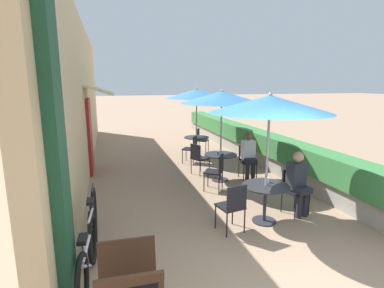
% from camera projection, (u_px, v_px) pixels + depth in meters
% --- Properties ---
extents(cafe_facade_wall, '(0.98, 13.83, 4.20)m').
position_uv_depth(cafe_facade_wall, '(83.00, 98.00, 8.71)').
color(cafe_facade_wall, '#D6B784').
rests_on(cafe_facade_wall, ground_plane).
extents(planter_hedge, '(0.60, 12.83, 1.01)m').
position_uv_depth(planter_hedge, '(247.00, 141.00, 10.45)').
color(planter_hedge, gray).
rests_on(planter_hedge, ground_plane).
extents(patio_table_near, '(0.85, 0.85, 0.71)m').
position_uv_depth(patio_table_near, '(265.00, 194.00, 5.44)').
color(patio_table_near, '#28282D').
rests_on(patio_table_near, ground_plane).
extents(patio_umbrella_near, '(2.11, 2.11, 2.37)m').
position_uv_depth(patio_umbrella_near, '(270.00, 104.00, 5.12)').
color(patio_umbrella_near, '#B7B7BC').
rests_on(patio_umbrella_near, ground_plane).
extents(cafe_chair_near_left, '(0.47, 0.47, 0.87)m').
position_uv_depth(cafe_chair_near_left, '(293.00, 187.00, 5.85)').
color(cafe_chair_near_left, black).
rests_on(cafe_chair_near_left, ground_plane).
extents(seated_patron_near_left, '(0.39, 0.45, 1.25)m').
position_uv_depth(seated_patron_near_left, '(298.00, 181.00, 5.72)').
color(seated_patron_near_left, '#23232D').
rests_on(seated_patron_near_left, ground_plane).
extents(cafe_chair_near_right, '(0.47, 0.47, 0.87)m').
position_uv_depth(cafe_chair_near_right, '(233.00, 204.00, 5.04)').
color(cafe_chair_near_right, black).
rests_on(cafe_chair_near_right, ground_plane).
extents(coffee_cup_near, '(0.07, 0.07, 0.09)m').
position_uv_depth(coffee_cup_near, '(268.00, 180.00, 5.56)').
color(coffee_cup_near, white).
rests_on(coffee_cup_near, patio_table_near).
extents(patio_table_mid, '(0.85, 0.85, 0.71)m').
position_uv_depth(patio_table_mid, '(220.00, 161.00, 7.80)').
color(patio_table_mid, '#28282D').
rests_on(patio_table_mid, ground_plane).
extents(patio_umbrella_mid, '(2.11, 2.11, 2.37)m').
position_uv_depth(patio_umbrella_mid, '(222.00, 97.00, 7.47)').
color(patio_umbrella_mid, '#B7B7BC').
rests_on(patio_umbrella_mid, ground_plane).
extents(cafe_chair_mid_left, '(0.55, 0.55, 0.87)m').
position_uv_depth(cafe_chair_mid_left, '(217.00, 169.00, 7.07)').
color(cafe_chair_mid_left, black).
rests_on(cafe_chair_mid_left, ground_plane).
extents(cafe_chair_mid_right, '(0.42, 0.42, 0.87)m').
position_uv_depth(cafe_chair_mid_right, '(247.00, 159.00, 8.03)').
color(cafe_chair_mid_right, black).
rests_on(cafe_chair_mid_right, ground_plane).
extents(seated_patron_mid_right, '(0.35, 0.42, 1.25)m').
position_uv_depth(seated_patron_mid_right, '(249.00, 154.00, 7.89)').
color(seated_patron_mid_right, '#23232D').
rests_on(seated_patron_mid_right, ground_plane).
extents(cafe_chair_mid_back, '(0.54, 0.54, 0.87)m').
position_uv_depth(cafe_chair_mid_back, '(198.00, 156.00, 8.31)').
color(cafe_chair_mid_back, black).
rests_on(cafe_chair_mid_back, ground_plane).
extents(coffee_cup_mid, '(0.07, 0.07, 0.09)m').
position_uv_depth(coffee_cup_mid, '(218.00, 153.00, 7.71)').
color(coffee_cup_mid, teal).
rests_on(coffee_cup_mid, patio_table_mid).
extents(patio_table_far, '(0.85, 0.85, 0.71)m').
position_uv_depth(patio_table_far, '(196.00, 142.00, 10.27)').
color(patio_table_far, '#28282D').
rests_on(patio_table_far, ground_plane).
extents(patio_umbrella_far, '(2.11, 2.11, 2.37)m').
position_uv_depth(patio_umbrella_far, '(197.00, 94.00, 9.94)').
color(patio_umbrella_far, '#B7B7BC').
rests_on(patio_umbrella_far, ground_plane).
extents(cafe_chair_far_left, '(0.55, 0.55, 0.87)m').
position_uv_depth(cafe_chair_far_left, '(192.00, 147.00, 9.54)').
color(cafe_chair_far_left, black).
rests_on(cafe_chair_far_left, ground_plane).
extents(cafe_chair_far_right, '(0.55, 0.55, 0.87)m').
position_uv_depth(cafe_chair_far_right, '(200.00, 138.00, 11.01)').
color(cafe_chair_far_right, black).
rests_on(cafe_chair_far_right, ground_plane).
extents(bicycle_leaning, '(0.17, 1.73, 0.81)m').
position_uv_depth(bicycle_leaning, '(88.00, 258.00, 3.74)').
color(bicycle_leaning, black).
rests_on(bicycle_leaning, ground_plane).
extents(bicycle_second, '(0.10, 1.76, 0.84)m').
position_uv_depth(bicycle_second, '(93.00, 220.00, 4.75)').
color(bicycle_second, black).
rests_on(bicycle_second, ground_plane).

